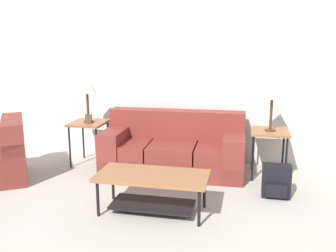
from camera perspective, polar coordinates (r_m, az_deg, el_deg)
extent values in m
cube|color=silver|center=(5.56, 4.69, 7.78)|extent=(9.20, 0.06, 2.60)
cube|color=maroon|center=(5.24, 0.80, -5.82)|extent=(1.94, 0.90, 0.22)
cube|color=maroon|center=(5.30, -6.09, -3.29)|extent=(0.64, 0.78, 0.20)
cube|color=maroon|center=(5.16, 0.77, -3.68)|extent=(0.64, 0.78, 0.20)
cube|color=maroon|center=(5.09, 7.92, -4.03)|extent=(0.64, 0.78, 0.20)
cube|color=maroon|center=(5.38, 1.37, 0.33)|extent=(1.93, 0.30, 0.40)
cube|color=maroon|center=(5.38, -7.87, -3.42)|extent=(0.30, 0.86, 0.58)
cube|color=maroon|center=(5.11, 9.95, -4.38)|extent=(0.30, 0.86, 0.58)
cube|color=maroon|center=(5.31, -22.57, -1.06)|extent=(0.73, 0.92, 0.40)
cube|color=#935B33|center=(3.96, -2.40, -7.60)|extent=(1.17, 0.57, 0.04)
cylinder|color=black|center=(4.00, -10.65, -10.83)|extent=(0.03, 0.03, 0.39)
cylinder|color=black|center=(3.75, 4.76, -12.36)|extent=(0.03, 0.03, 0.39)
cylinder|color=black|center=(4.39, -8.39, -8.60)|extent=(0.03, 0.03, 0.39)
cylinder|color=black|center=(4.15, 5.58, -9.78)|extent=(0.03, 0.03, 0.39)
cube|color=black|center=(4.09, -2.36, -11.85)|extent=(0.88, 0.40, 0.02)
cube|color=#935B33|center=(5.58, -12.01, 0.47)|extent=(0.49, 0.53, 0.03)
cylinder|color=black|center=(5.54, -14.74, -3.13)|extent=(0.03, 0.03, 0.60)
cylinder|color=black|center=(5.37, -10.83, -3.44)|extent=(0.03, 0.03, 0.60)
cylinder|color=black|center=(5.93, -12.79, -1.98)|extent=(0.03, 0.03, 0.60)
cylinder|color=black|center=(5.77, -9.09, -2.22)|extent=(0.03, 0.03, 0.60)
cube|color=#935B33|center=(5.11, 15.28, -0.84)|extent=(0.49, 0.53, 0.03)
cylinder|color=black|center=(4.96, 12.82, -4.89)|extent=(0.03, 0.03, 0.60)
cylinder|color=black|center=(4.99, 17.55, -5.09)|extent=(0.03, 0.03, 0.60)
cylinder|color=black|center=(5.40, 12.79, -3.45)|extent=(0.03, 0.03, 0.60)
cylinder|color=black|center=(5.42, 17.13, -3.64)|extent=(0.03, 0.03, 0.60)
cylinder|color=#472D1E|center=(5.57, -12.02, 0.71)|extent=(0.14, 0.14, 0.02)
cylinder|color=#472D1E|center=(5.53, -12.12, 2.87)|extent=(0.04, 0.04, 0.41)
cone|color=white|center=(5.49, -12.27, 6.11)|extent=(0.25, 0.25, 0.22)
cylinder|color=#472D1E|center=(5.10, 15.29, -0.58)|extent=(0.14, 0.14, 0.02)
cylinder|color=#472D1E|center=(5.06, 15.44, 1.78)|extent=(0.04, 0.04, 0.41)
cone|color=white|center=(5.01, 15.65, 5.32)|extent=(0.25, 0.25, 0.22)
cube|color=black|center=(4.58, 16.17, -8.05)|extent=(0.32, 0.18, 0.39)
cube|color=black|center=(4.51, 16.20, -9.45)|extent=(0.24, 0.05, 0.15)
cylinder|color=black|center=(4.67, 15.01, -7.31)|extent=(0.02, 0.02, 0.29)
cylinder|color=black|center=(4.68, 17.19, -7.39)|extent=(0.02, 0.02, 0.29)
cube|color=#4C3828|center=(5.47, -12.01, 1.09)|extent=(0.10, 0.04, 0.13)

